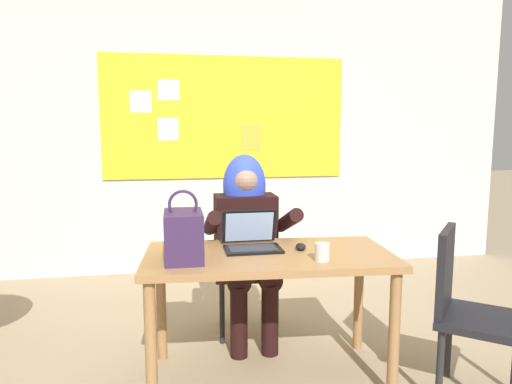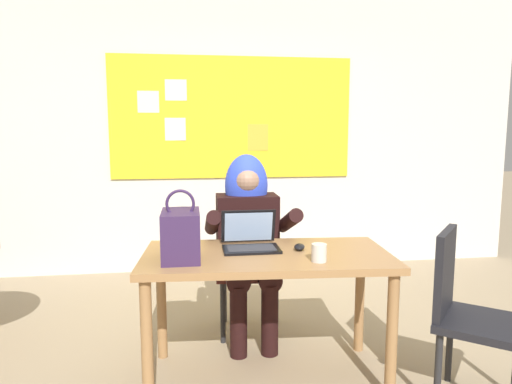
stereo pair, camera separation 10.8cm
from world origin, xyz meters
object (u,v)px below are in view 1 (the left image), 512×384
at_px(chair_at_desk, 245,258).
at_px(chair_extra_corner, 466,304).
at_px(person_costumed, 247,230).
at_px(laptop, 252,240).
at_px(computer_mouse, 301,247).
at_px(desk_main, 269,270).
at_px(handbag, 184,235).
at_px(coffee_mug, 322,252).

xyz_separation_m(chair_at_desk, chair_extra_corner, (1.01, -1.08, 0.00)).
bearing_deg(chair_at_desk, person_costumed, 2.02).
xyz_separation_m(chair_at_desk, laptop, (-0.05, -0.59, 0.28)).
xyz_separation_m(chair_at_desk, computer_mouse, (0.22, -0.66, 0.24)).
distance_m(desk_main, chair_at_desk, 0.72).
height_order(desk_main, chair_at_desk, chair_at_desk).
distance_m(handbag, chair_extra_corner, 1.54).
xyz_separation_m(handbag, coffee_mug, (0.72, -0.15, -0.09)).
bearing_deg(desk_main, person_costumed, 93.37).
height_order(chair_at_desk, handbag, handbag).
distance_m(computer_mouse, chair_extra_corner, 0.92).
bearing_deg(laptop, handbag, -156.49).
bearing_deg(handbag, desk_main, 6.77).
bearing_deg(chair_at_desk, laptop, 0.48).
bearing_deg(chair_extra_corner, person_costumed, 176.90).
height_order(chair_at_desk, laptop, laptop).
bearing_deg(laptop, computer_mouse, -15.73).
height_order(chair_at_desk, coffee_mug, chair_at_desk).
distance_m(computer_mouse, handbag, 0.69).
xyz_separation_m(desk_main, computer_mouse, (0.20, 0.04, 0.11)).
relative_size(desk_main, coffee_mug, 15.04).
relative_size(desk_main, chair_at_desk, 1.56).
distance_m(laptop, coffee_mug, 0.46).
bearing_deg(chair_at_desk, handbag, -24.91).
bearing_deg(handbag, chair_extra_corner, -12.37).
xyz_separation_m(desk_main, person_costumed, (-0.03, 0.57, 0.10)).
bearing_deg(chair_extra_corner, chair_at_desk, 173.03).
bearing_deg(coffee_mug, desk_main, 139.99).
distance_m(chair_at_desk, computer_mouse, 0.74).
distance_m(laptop, handbag, 0.44).
height_order(person_costumed, handbag, person_costumed).
relative_size(chair_at_desk, computer_mouse, 8.78).
bearing_deg(computer_mouse, laptop, -179.33).
relative_size(person_costumed, laptop, 3.87).
bearing_deg(coffee_mug, handbag, 168.25).
bearing_deg(desk_main, coffee_mug, -40.01).
relative_size(laptop, chair_extra_corner, 0.36).
xyz_separation_m(desk_main, handbag, (-0.47, -0.06, 0.23)).
xyz_separation_m(desk_main, coffee_mug, (0.25, -0.21, 0.15)).
height_order(laptop, handbag, handbag).
relative_size(laptop, coffee_mug, 3.44).
height_order(desk_main, laptop, laptop).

